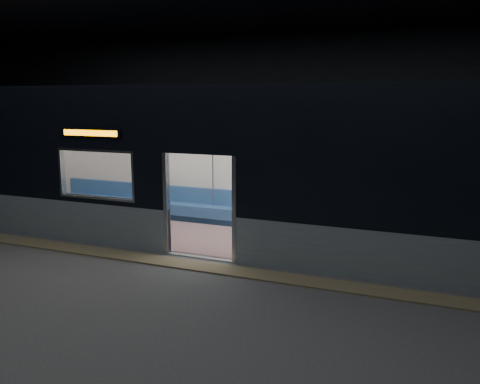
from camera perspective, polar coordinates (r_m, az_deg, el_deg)
The scene contains 7 objects.
station_floor at distance 9.22m, azimuth -7.44°, elevation -9.24°, with size 24.00×14.00×0.01m, color #47494C.
station_envelope at distance 8.70m, azimuth -8.04°, elevation 14.15°, with size 24.00×14.00×5.00m.
tactile_strip at distance 9.67m, azimuth -5.81°, elevation -8.13°, with size 22.80×0.50×0.03m, color #8C7F59.
metro_car at distance 11.02m, azimuth -1.07°, elevation 4.01°, with size 18.00×3.04×3.35m.
passenger at distance 11.47m, azimuth 11.59°, elevation -1.17°, with size 0.44×0.73×1.41m.
handbag at distance 11.27m, azimuth 11.32°, elevation -2.00°, with size 0.31×0.27×0.16m, color black.
transit_map at distance 11.48m, azimuth 25.22°, elevation 1.28°, with size 0.93×0.03×0.60m, color white.
Camera 1 is at (4.38, -7.49, 3.11)m, focal length 38.00 mm.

